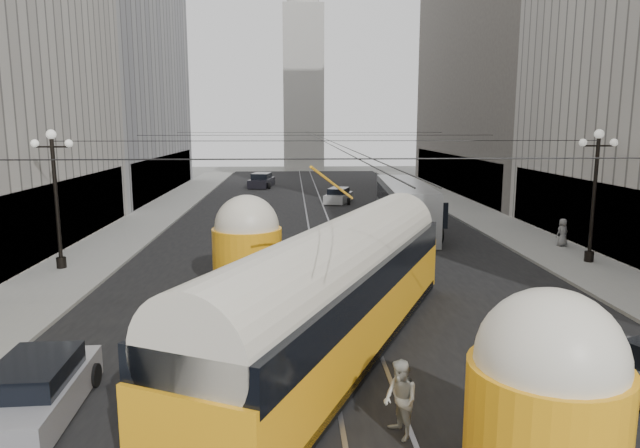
{
  "coord_description": "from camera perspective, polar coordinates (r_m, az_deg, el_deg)",
  "views": [
    {
      "loc": [
        -1.83,
        -8.37,
        6.73
      ],
      "look_at": [
        -0.79,
        12.79,
        3.03
      ],
      "focal_mm": 32.0,
      "sensor_mm": 36.0,
      "label": 1
    }
  ],
  "objects": [
    {
      "name": "pedestrian_sidewalk_right",
      "position": [
        33.92,
        23.1,
        -0.78
      ],
      "size": [
        0.85,
        0.67,
        1.52
      ],
      "primitive_type": "imported",
      "rotation": [
        0.0,
        0.0,
        3.46
      ],
      "color": "slate",
      "rests_on": "sidewalk_right"
    },
    {
      "name": "rail_right",
      "position": [
        41.51,
        0.78,
        0.58
      ],
      "size": [
        0.12,
        85.0,
        0.04
      ],
      "primitive_type": "cube",
      "color": "gray",
      "rests_on": "ground"
    },
    {
      "name": "road",
      "position": [
        41.47,
        -0.25,
        0.57
      ],
      "size": [
        20.0,
        85.0,
        0.02
      ],
      "primitive_type": "cube",
      "color": "black",
      "rests_on": "ground"
    },
    {
      "name": "sedan_silver",
      "position": [
        15.3,
        -26.54,
        -14.72
      ],
      "size": [
        1.98,
        4.43,
        1.38
      ],
      "color": "#ACACB1",
      "rests_on": "ground"
    },
    {
      "name": "catenary",
      "position": [
        39.92,
        -0.02,
        8.69
      ],
      "size": [
        25.0,
        72.0,
        0.23
      ],
      "color": "black",
      "rests_on": "ground"
    },
    {
      "name": "sidewalk_right",
      "position": [
        46.96,
        14.34,
        1.45
      ],
      "size": [
        4.0,
        72.0,
        0.15
      ],
      "primitive_type": "cube",
      "color": "gray",
      "rests_on": "ground"
    },
    {
      "name": "sedan_dark_far",
      "position": [
        62.42,
        -5.86,
        4.32
      ],
      "size": [
        2.82,
        5.19,
        1.55
      ],
      "color": "black",
      "rests_on": "ground"
    },
    {
      "name": "distant_tower",
      "position": [
        88.78,
        -1.69,
        15.23
      ],
      "size": [
        6.0,
        6.0,
        31.36
      ],
      "color": "#B2AFA8",
      "rests_on": "ground"
    },
    {
      "name": "building_right_far",
      "position": [
        61.21,
        19.12,
        18.39
      ],
      "size": [
        12.6,
        32.6,
        32.6
      ],
      "color": "#514C47",
      "rests_on": "ground"
    },
    {
      "name": "lamppost_right_mid",
      "position": [
        30.21,
        25.77,
        3.25
      ],
      "size": [
        1.86,
        0.44,
        6.37
      ],
      "color": "black",
      "rests_on": "sidewalk_right"
    },
    {
      "name": "streetcar",
      "position": [
        16.96,
        1.81,
        -6.51
      ],
      "size": [
        9.28,
        16.69,
        3.97
      ],
      "color": "#FFA816",
      "rests_on": "ground"
    },
    {
      "name": "pedestrian_crossing_b",
      "position": [
        13.0,
        8.04,
        -17.0
      ],
      "size": [
        0.89,
        1.01,
        1.75
      ],
      "primitive_type": "imported",
      "rotation": [
        0.0,
        0.0,
        -1.26
      ],
      "color": "#B2B3A7",
      "rests_on": "ground"
    },
    {
      "name": "lamppost_left_mid",
      "position": [
        28.64,
        -24.92,
        3.0
      ],
      "size": [
        1.86,
        0.44,
        6.37
      ],
      "color": "black",
      "rests_on": "sidewalk_left"
    },
    {
      "name": "pedestrian_crossing_a",
      "position": [
        11.61,
        -11.38,
        -21.07
      ],
      "size": [
        0.5,
        0.65,
        1.59
      ],
      "primitive_type": "imported",
      "rotation": [
        0.0,
        0.0,
        1.8
      ],
      "color": "black",
      "rests_on": "ground"
    },
    {
      "name": "building_left_far",
      "position": [
        59.71,
        -21.43,
        16.54
      ],
      "size": [
        12.6,
        28.6,
        28.6
      ],
      "color": "#999999",
      "rests_on": "ground"
    },
    {
      "name": "sedan_white_far",
      "position": [
        49.79,
        1.85,
        2.82
      ],
      "size": [
        2.89,
        4.43,
        1.3
      ],
      "color": "#BDBDBD",
      "rests_on": "ground"
    },
    {
      "name": "city_bus",
      "position": [
        36.9,
        8.44,
        1.94
      ],
      "size": [
        3.29,
        12.25,
        3.08
      ],
      "color": "#A1A4A7",
      "rests_on": "ground"
    },
    {
      "name": "sidewalk_left",
      "position": [
        46.01,
        -15.56,
        1.23
      ],
      "size": [
        4.0,
        72.0,
        0.15
      ],
      "primitive_type": "cube",
      "color": "gray",
      "rests_on": "ground"
    },
    {
      "name": "rail_left",
      "position": [
        41.44,
        -1.29,
        0.56
      ],
      "size": [
        0.12,
        85.0,
        0.04
      ],
      "primitive_type": "cube",
      "color": "gray",
      "rests_on": "ground"
    }
  ]
}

